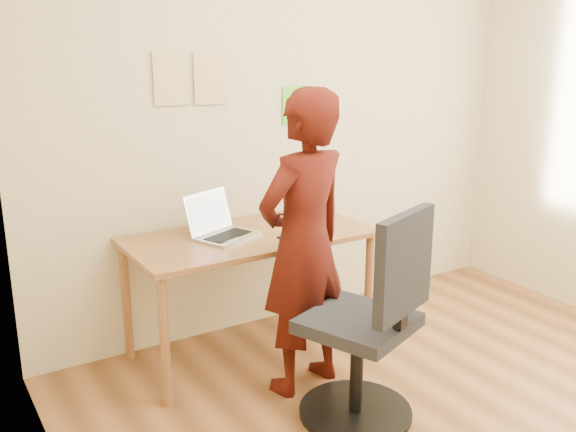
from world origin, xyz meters
TOP-DOWN VIEW (x-y plane):
  - room at (0.00, 0.00)m, footprint 3.58×3.58m
  - desk at (-0.51, 1.38)m, footprint 1.40×0.70m
  - laptop at (-0.67, 1.43)m, footprint 0.43×0.41m
  - paper_sheet at (-0.18, 1.27)m, footprint 0.25×0.30m
  - phone at (-0.37, 1.17)m, footprint 0.08×0.14m
  - wall_note_left at (-0.80, 1.74)m, footprint 0.21×0.00m
  - wall_note_mid at (-0.56, 1.74)m, footprint 0.21×0.00m
  - wall_note_right at (0.02, 1.74)m, footprint 0.18×0.00m
  - office_chair at (-0.36, 0.44)m, footprint 0.62×0.63m
  - person at (-0.45, 0.90)m, footprint 0.66×0.50m

SIDE VIEW (x-z plane):
  - office_chair at x=-0.36m, z-range -0.08..1.01m
  - desk at x=-0.51m, z-range 0.28..1.02m
  - paper_sheet at x=-0.18m, z-range 0.74..0.74m
  - phone at x=-0.37m, z-range 0.74..0.75m
  - laptop at x=-0.67m, z-range 0.67..0.91m
  - person at x=-0.45m, z-range 0.00..1.60m
  - room at x=0.00m, z-range -0.04..2.74m
  - wall_note_right at x=0.02m, z-range 1.30..1.54m
  - wall_note_mid at x=-0.56m, z-range 1.45..1.75m
  - wall_note_left at x=-0.80m, z-range 1.46..1.76m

